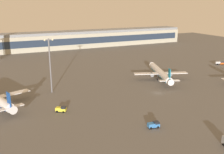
# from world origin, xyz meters

# --- Properties ---
(ground_plane) EXTENTS (416.00, 416.00, 0.00)m
(ground_plane) POSITION_xyz_m (0.00, 0.00, 0.00)
(ground_plane) COLOR #605E5B
(terminal_building) EXTENTS (192.72, 22.40, 16.40)m
(terminal_building) POSITION_xyz_m (25.94, 148.85, 8.09)
(terminal_building) COLOR #B2AD99
(terminal_building) RESTS_ON ground
(airplane_taxiway_distant) EXTENTS (30.32, 38.51, 10.21)m
(airplane_taxiway_distant) POSITION_xyz_m (15.14, 19.43, 3.86)
(airplane_taxiway_distant) COLOR white
(airplane_taxiway_distant) RESTS_ON ground
(baggage_tractor) EXTENTS (4.55, 3.83, 2.25)m
(baggage_tractor) POSITION_xyz_m (-48.42, -2.43, 1.18)
(baggage_tractor) COLOR yellow
(baggage_tractor) RESTS_ON ground
(fuel_truck) EXTENTS (6.64, 4.19, 2.35)m
(fuel_truck) POSITION_xyz_m (75.70, 32.11, 1.37)
(fuel_truck) COLOR #D85919
(fuel_truck) RESTS_ON ground
(cargo_loader) EXTENTS (4.38, 2.54, 2.25)m
(cargo_loader) POSITION_xyz_m (-22.41, -29.91, 1.18)
(cargo_loader) COLOR #3372BF
(cargo_loader) RESTS_ON ground
(apron_light_east) EXTENTS (4.80, 0.90, 26.50)m
(apron_light_east) POSITION_xyz_m (-46.62, 23.03, 15.10)
(apron_light_east) COLOR slate
(apron_light_east) RESTS_ON ground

